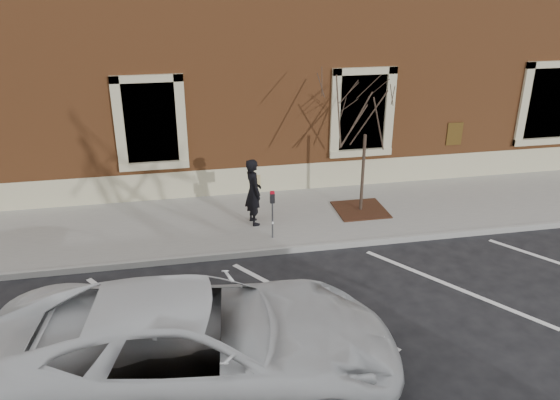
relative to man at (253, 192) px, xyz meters
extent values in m
plane|color=#28282B|center=(0.53, -1.43, -1.02)|extent=(120.00, 120.00, 0.00)
cube|color=#9F9D95|center=(0.53, 0.32, -0.95)|extent=(40.00, 3.50, 0.15)
cube|color=#9E9E99|center=(0.53, -1.48, -0.95)|extent=(40.00, 0.12, 0.15)
cube|color=brown|center=(0.53, 6.32, 2.98)|extent=(40.00, 8.50, 8.00)
cube|color=#BCB590|center=(0.53, 2.10, -0.47)|extent=(40.00, 0.06, 0.80)
cube|color=black|center=(-2.47, 2.22, 1.38)|extent=(1.40, 0.30, 2.20)
cube|color=#BCB590|center=(-2.47, 2.05, 0.18)|extent=(1.90, 0.20, 0.20)
cube|color=black|center=(3.53, 2.22, 1.38)|extent=(1.40, 0.30, 2.20)
cube|color=#BCB590|center=(3.53, 2.05, 0.18)|extent=(1.90, 0.20, 0.20)
cube|color=black|center=(9.53, 2.22, 1.38)|extent=(1.40, 0.30, 2.20)
cube|color=#BCB590|center=(9.53, 2.05, 0.18)|extent=(1.90, 0.20, 0.20)
imported|color=black|center=(0.00, 0.00, 0.00)|extent=(0.53, 0.70, 1.74)
cylinder|color=#595B60|center=(0.32, -0.92, -0.41)|extent=(0.04, 0.04, 0.93)
cube|color=black|center=(0.32, -0.92, 0.18)|extent=(0.11, 0.08, 0.24)
cube|color=red|center=(0.32, -0.92, 0.33)|extent=(0.10, 0.08, 0.06)
cube|color=white|center=(0.32, -0.96, -0.45)|extent=(0.05, 0.00, 0.07)
cube|color=#452016|center=(2.98, 0.23, -0.86)|extent=(1.34, 1.34, 0.03)
cylinder|color=#3F3126|center=(2.98, 0.23, 0.20)|extent=(0.08, 0.08, 2.14)
imported|color=silver|center=(-1.77, -5.72, -0.13)|extent=(6.69, 3.62, 1.78)
camera|label=1|loc=(-1.80, -12.72, 5.24)|focal=35.00mm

